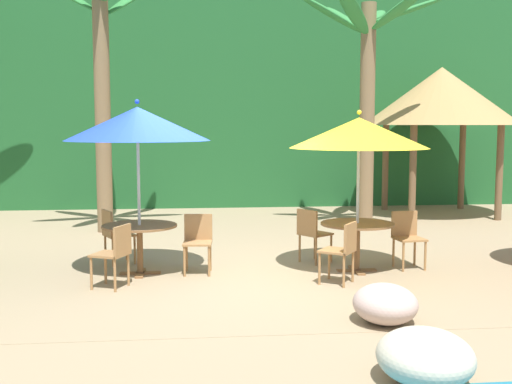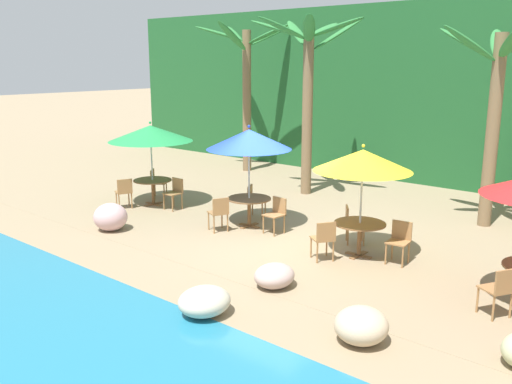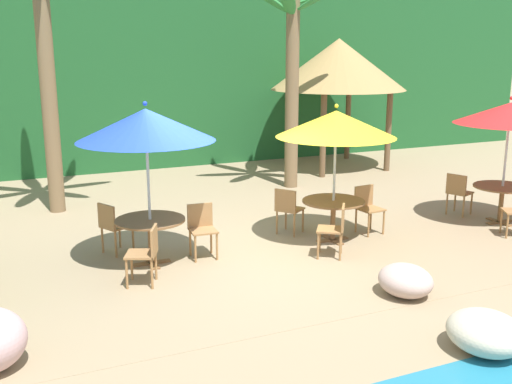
% 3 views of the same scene
% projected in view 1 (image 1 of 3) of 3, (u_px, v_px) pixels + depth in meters
% --- Properties ---
extents(ground_plane, '(120.00, 120.00, 0.00)m').
position_uv_depth(ground_plane, '(224.00, 278.00, 9.21)').
color(ground_plane, '#937F60').
extents(terrace_deck, '(18.00, 5.20, 0.01)m').
position_uv_depth(terrace_deck, '(224.00, 277.00, 9.21)').
color(terrace_deck, '#937F60').
rests_on(terrace_deck, ground).
extents(foliage_backdrop, '(28.00, 2.40, 6.00)m').
position_uv_depth(foliage_backdrop, '(207.00, 96.00, 17.80)').
color(foliage_backdrop, '#1E5628').
rests_on(foliage_backdrop, ground).
extents(umbrella_blue, '(2.11, 2.11, 2.57)m').
position_uv_depth(umbrella_blue, '(137.00, 124.00, 9.20)').
color(umbrella_blue, silver).
rests_on(umbrella_blue, ground).
extents(dining_table_blue, '(1.10, 1.10, 0.74)m').
position_uv_depth(dining_table_blue, '(140.00, 233.00, 9.37)').
color(dining_table_blue, brown).
rests_on(dining_table_blue, ground).
extents(chair_blue_seaward, '(0.45, 0.46, 0.87)m').
position_uv_depth(chair_blue_seaward, '(198.00, 239.00, 9.49)').
color(chair_blue_seaward, '#9E7042').
rests_on(chair_blue_seaward, ground).
extents(chair_blue_inland, '(0.57, 0.57, 0.87)m').
position_uv_depth(chair_blue_inland, '(114.00, 232.00, 10.05)').
color(chair_blue_inland, '#9E7042').
rests_on(chair_blue_inland, ground).
extents(chair_blue_left, '(0.56, 0.56, 0.87)m').
position_uv_depth(chair_blue_left, '(115.00, 251.00, 8.55)').
color(chair_blue_left, '#9E7042').
rests_on(chair_blue_left, ground).
extents(umbrella_yellow, '(2.06, 2.06, 2.42)m').
position_uv_depth(umbrella_yellow, '(359.00, 133.00, 9.40)').
color(umbrella_yellow, silver).
rests_on(umbrella_yellow, ground).
extents(dining_table_yellow, '(1.10, 1.10, 0.74)m').
position_uv_depth(dining_table_yellow, '(357.00, 231.00, 9.55)').
color(dining_table_yellow, brown).
rests_on(dining_table_yellow, ground).
extents(chair_yellow_seaward, '(0.46, 0.47, 0.87)m').
position_uv_depth(chair_yellow_seaward, '(407.00, 235.00, 9.83)').
color(chair_yellow_seaward, '#9E7042').
rests_on(chair_yellow_seaward, ground).
extents(chair_yellow_inland, '(0.59, 0.59, 0.87)m').
position_uv_depth(chair_yellow_inland, '(312.00, 231.00, 10.13)').
color(chair_yellow_inland, '#9E7042').
rests_on(chair_yellow_inland, ground).
extents(chair_yellow_left, '(0.59, 0.59, 0.87)m').
position_uv_depth(chair_yellow_left, '(343.00, 248.00, 8.78)').
color(chair_yellow_left, '#9E7042').
rests_on(chair_yellow_left, ground).
extents(palm_tree_second, '(3.56, 3.62, 5.41)m').
position_uv_depth(palm_tree_second, '(101.00, 45.00, 12.81)').
color(palm_tree_second, brown).
rests_on(palm_tree_second, ground).
extents(palm_tree_third, '(3.15, 2.91, 4.94)m').
position_uv_depth(palm_tree_third, '(368.00, 69.00, 13.45)').
color(palm_tree_third, brown).
rests_on(palm_tree_third, ground).
extents(palapa_hut, '(3.75, 3.75, 3.59)m').
position_uv_depth(palapa_hut, '(441.00, 97.00, 15.41)').
color(palapa_hut, brown).
rests_on(palapa_hut, ground).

